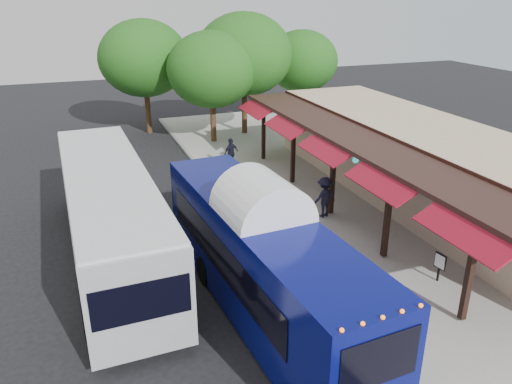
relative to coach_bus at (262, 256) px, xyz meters
name	(u,v)px	position (x,y,z in m)	size (l,w,h in m)	color
ground	(288,280)	(1.45, 1.30, -1.89)	(90.00, 90.00, 0.00)	black
sidewalk	(355,212)	(6.45, 5.30, -1.82)	(10.00, 40.00, 0.15)	#9E9B93
curb	(249,229)	(1.50, 5.30, -1.82)	(0.20, 40.00, 0.16)	gray
station_shelter	(423,165)	(9.83, 5.30, -0.04)	(8.15, 20.00, 3.60)	tan
coach_bus	(262,256)	(0.00, 0.00, 0.00)	(3.11, 11.12, 3.52)	#080D63
city_bus	(110,212)	(-3.86, 4.89, -0.03)	(3.09, 12.63, 3.37)	#999CA1
ped_a	(258,200)	(2.05, 5.76, -0.77)	(0.70, 0.46, 1.93)	black
ped_b	(304,251)	(2.05, 1.34, -0.92)	(0.80, 0.62, 1.64)	black
ped_c	(231,153)	(3.14, 12.78, -0.93)	(0.94, 0.39, 1.61)	black
ped_d	(324,197)	(4.85, 5.21, -0.86)	(1.14, 0.66, 1.77)	black
sign_board	(440,263)	(6.00, -0.69, -1.05)	(0.11, 0.46, 1.01)	black
tree_left	(211,70)	(3.63, 17.99, 2.77)	(5.46, 5.46, 6.99)	#382314
tree_mid	(244,55)	(6.17, 19.23, 3.43)	(6.22, 6.22, 7.97)	#382314
tree_right	(302,61)	(11.34, 21.42, 2.52)	(5.17, 5.17, 6.62)	#382314
tree_far	(144,58)	(0.17, 21.96, 3.13)	(5.88, 5.88, 7.53)	#382314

